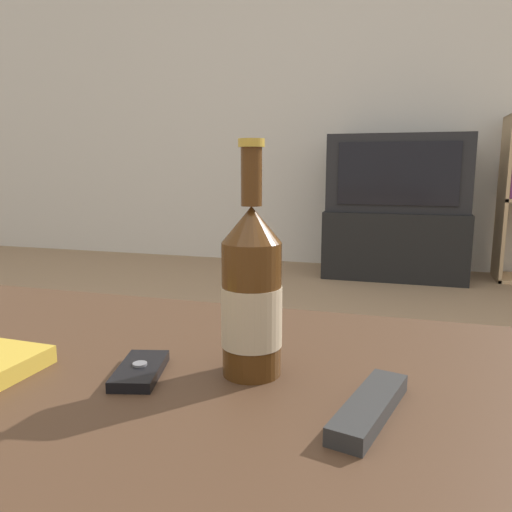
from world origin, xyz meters
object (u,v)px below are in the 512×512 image
(beer_bottle, at_px, (252,295))
(cell_phone, at_px, (140,370))
(remote_control, at_px, (370,407))
(television, at_px, (398,173))
(tv_stand, at_px, (394,244))

(beer_bottle, relative_size, cell_phone, 2.51)
(beer_bottle, height_order, remote_control, beer_bottle)
(television, distance_m, cell_phone, 2.72)
(television, xyz_separation_m, remote_control, (0.02, -2.72, -0.22))
(television, bearing_deg, beer_bottle, -92.87)
(tv_stand, distance_m, beer_bottle, 2.68)
(tv_stand, relative_size, beer_bottle, 2.87)
(cell_phone, bearing_deg, tv_stand, 69.99)
(cell_phone, bearing_deg, beer_bottle, 5.17)
(beer_bottle, relative_size, remote_control, 1.77)
(remote_control, bearing_deg, television, 104.33)
(beer_bottle, bearing_deg, tv_stand, 87.13)
(beer_bottle, bearing_deg, cell_phone, -160.50)
(beer_bottle, bearing_deg, remote_control, -24.80)
(television, height_order, remote_control, television)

